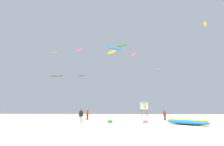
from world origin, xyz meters
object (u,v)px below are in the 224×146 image
Objects in this scene: kite_aloft_1 at (56,76)px; person_foreground at (81,115)px; gear_bag at (110,122)px; kite_aloft_9 at (158,69)px; person_left at (165,114)px; kite_grounded_near at (187,122)px; kite_aloft_3 at (133,54)px; kite_aloft_2 at (121,46)px; kite_aloft_5 at (114,49)px; lifeguard_tower at (144,105)px; kite_aloft_0 at (205,24)px; kite_aloft_4 at (112,52)px; kite_aloft_7 at (79,50)px; person_midground at (88,114)px; cooler_box at (145,122)px; kite_aloft_6 at (81,76)px; kite_aloft_8 at (54,52)px.

person_foreground is at bearing -58.44° from kite_aloft_1.
kite_aloft_9 is at bearing 68.78° from gear_bag.
person_left is 0.34× the size of kite_grounded_near.
kite_aloft_1 is at bearing 159.06° from kite_aloft_3.
kite_aloft_2 is 22.80m from kite_aloft_5.
kite_aloft_5 reaches higher than lifeguard_tower.
kite_aloft_0 reaches higher than kite_grounded_near.
kite_aloft_5 reaches higher than kite_aloft_9.
kite_aloft_2 is at bearing 132.69° from lifeguard_tower.
kite_aloft_4 is 1.10× the size of kite_aloft_7.
kite_aloft_9 reaches higher than person_left.
lifeguard_tower reaches higher than person_left.
lifeguard_tower is at bearing 10.09° from kite_aloft_1.
kite_aloft_1 is 1.13× the size of kite_aloft_4.
kite_grounded_near is 1.58× the size of kite_aloft_7.
kite_aloft_1 is 31.15m from kite_aloft_9.
person_left is (12.80, 0.08, -0.11)m from person_midground.
kite_aloft_0 is 17.00m from kite_aloft_3.
kite_aloft_9 is (11.89, 30.63, 14.35)m from gear_bag.
cooler_box is 40.19m from kite_aloft_2.
kite_aloft_6 is at bearing 87.87° from person_left.
person_foreground is at bearing -114.85° from kite_aloft_9.
gear_bag is at bearing 166.22° from kite_grounded_near.
kite_aloft_5 is (-4.99, 11.40, 14.45)m from cooler_box.
kite_aloft_1 is 1.24× the size of kite_aloft_7.
kite_grounded_near is (13.36, -8.61, -0.74)m from person_midground.
cooler_box is 27.99m from kite_aloft_0.
kite_grounded_near is 1.82× the size of kite_aloft_8.
kite_grounded_near is 46.89m from kite_aloft_8.
kite_aloft_4 is at bearing 161.21° from kite_aloft_0.
gear_bag is at bearing -146.46° from kite_aloft_0.
person_foreground is 0.53× the size of kite_aloft_4.
gear_bag is at bearing -63.33° from kite_aloft_7.
person_left is at bearing -29.73° from kite_aloft_1.
kite_aloft_8 reaches higher than kite_aloft_7.
kite_aloft_6 reaches higher than person_foreground.
kite_aloft_3 is 19.36m from kite_aloft_9.
kite_aloft_3 is (3.64, 13.14, 13.58)m from gear_bag.
kite_aloft_5 is at bearing 124.15° from kite_grounded_near.
kite_aloft_5 is (-7.05, -14.04, 11.55)m from lifeguard_tower.
kite_aloft_2 is at bearing 97.51° from cooler_box.
kite_grounded_near is 8.35× the size of cooler_box.
lifeguard_tower is 7.41× the size of cooler_box.
kite_grounded_near is 27.05m from kite_aloft_0.
kite_aloft_9 reaches higher than person_midground.
gear_bag is (4.63, -6.47, -0.87)m from person_midground.
lifeguard_tower is 24.86m from kite_aloft_0.
gear_bag is 29.67m from kite_aloft_1.
lifeguard_tower is (-1.66, 19.01, 2.13)m from person_left.
kite_aloft_0 is 0.61× the size of kite_aloft_1.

